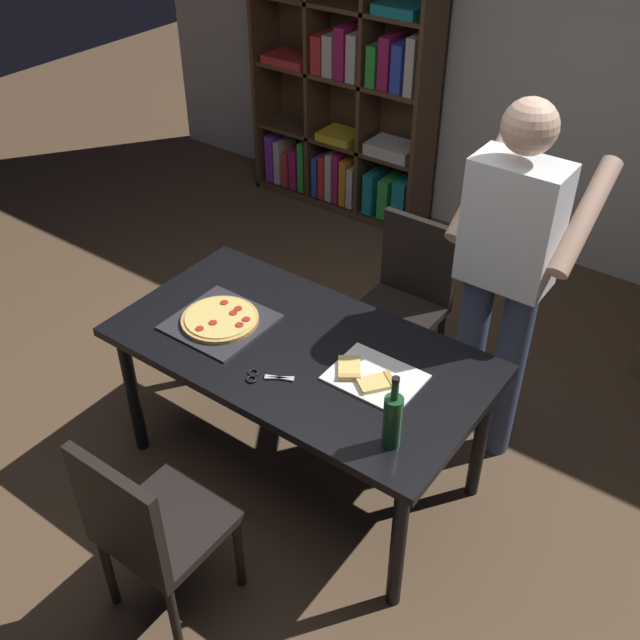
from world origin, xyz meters
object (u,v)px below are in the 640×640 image
object	(u,v)px
chair_far_side	(406,293)
dining_table	(299,361)
person_serving_pizza	(506,269)
bookshelf	(345,87)
pepperoni_pizza_on_tray	(220,320)
kitchen_scissors	(262,377)
chair_near_camera	(148,526)
wine_bottle	(393,420)

from	to	relation	value
chair_far_side	dining_table	bearing A→B (deg)	-90.00
chair_far_side	person_serving_pizza	bearing A→B (deg)	-20.60
bookshelf	chair_far_side	bearing A→B (deg)	-46.36
pepperoni_pizza_on_tray	kitchen_scissors	size ratio (longest dim) A/B	2.08
chair_near_camera	person_serving_pizza	distance (m)	1.78
chair_far_side	pepperoni_pizza_on_tray	bearing A→B (deg)	-111.19
dining_table	kitchen_scissors	world-z (taller)	kitchen_scissors
chair_far_side	kitchen_scissors	world-z (taller)	chair_far_side
person_serving_pizza	wine_bottle	bearing A→B (deg)	-88.66
dining_table	pepperoni_pizza_on_tray	distance (m)	0.40
dining_table	kitchen_scissors	bearing A→B (deg)	-90.12
wine_bottle	kitchen_scissors	size ratio (longest dim) A/B	1.64
chair_near_camera	chair_far_side	distance (m)	1.83
dining_table	bookshelf	distance (m)	2.77
kitchen_scissors	bookshelf	bearing A→B (deg)	117.98
person_serving_pizza	pepperoni_pizza_on_tray	world-z (taller)	person_serving_pizza
wine_bottle	kitchen_scissors	world-z (taller)	wine_bottle
bookshelf	kitchen_scissors	bearing A→B (deg)	-62.02
person_serving_pizza	kitchen_scissors	xyz separation A→B (m)	(-0.59, -0.94, -0.24)
bookshelf	kitchen_scissors	size ratio (longest dim) A/B	10.09
bookshelf	dining_table	bearing A→B (deg)	-59.61
bookshelf	pepperoni_pizza_on_tray	size ratio (longest dim) A/B	4.86
person_serving_pizza	wine_bottle	xyz separation A→B (m)	(0.02, -0.95, -0.13)
chair_near_camera	bookshelf	distance (m)	3.60
person_serving_pizza	wine_bottle	distance (m)	0.96
chair_far_side	person_serving_pizza	size ratio (longest dim) A/B	0.51
pepperoni_pizza_on_tray	wine_bottle	bearing A→B (deg)	-10.27
chair_near_camera	kitchen_scissors	distance (m)	0.71
chair_far_side	pepperoni_pizza_on_tray	distance (m)	1.09
dining_table	chair_near_camera	size ratio (longest dim) A/B	1.79
dining_table	chair_near_camera	xyz separation A→B (m)	(-0.00, -0.92, -0.16)
pepperoni_pizza_on_tray	wine_bottle	size ratio (longest dim) A/B	1.27
dining_table	bookshelf	xyz separation A→B (m)	(-1.39, 2.38, 0.22)
pepperoni_pizza_on_tray	bookshelf	bearing A→B (deg)	112.45
chair_far_side	wine_bottle	world-z (taller)	wine_bottle
wine_bottle	kitchen_scissors	xyz separation A→B (m)	(-0.61, 0.01, -0.11)
pepperoni_pizza_on_tray	kitchen_scissors	world-z (taller)	pepperoni_pizza_on_tray
pepperoni_pizza_on_tray	wine_bottle	world-z (taller)	wine_bottle
wine_bottle	kitchen_scissors	bearing A→B (deg)	179.53
dining_table	wine_bottle	size ratio (longest dim) A/B	5.11
wine_bottle	person_serving_pizza	bearing A→B (deg)	91.34
bookshelf	person_serving_pizza	distance (m)	2.60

